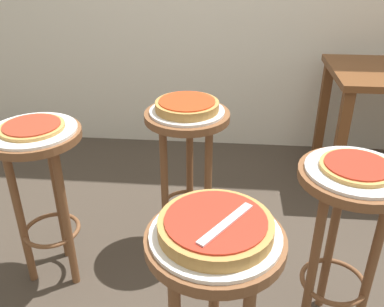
{
  "coord_description": "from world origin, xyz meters",
  "views": [
    {
      "loc": [
        0.02,
        -1.4,
        1.5
      ],
      "look_at": [
        -0.12,
        0.13,
        0.68
      ],
      "focal_mm": 39.8,
      "sensor_mm": 36.0,
      "label": 1
    }
  ],
  "objects_px": {
    "pizza_leftside": "(32,127)",
    "pizza_server_knife": "(226,223)",
    "pizza_foreground": "(214,226)",
    "stool_middle": "(346,219)",
    "stool_foreground": "(212,290)",
    "serving_plate_middle": "(356,171)",
    "stool_leftside": "(41,173)",
    "serving_plate_rear": "(187,111)",
    "pizza_rear": "(187,105)",
    "serving_plate_foreground": "(214,235)",
    "stool_rear": "(187,152)",
    "pizza_middle": "(357,167)",
    "serving_plate_leftside": "(33,130)"
  },
  "relations": [
    {
      "from": "pizza_middle",
      "to": "pizza_leftside",
      "type": "relative_size",
      "value": 0.96
    },
    {
      "from": "pizza_foreground",
      "to": "serving_plate_leftside",
      "type": "height_order",
      "value": "pizza_foreground"
    },
    {
      "from": "pizza_foreground",
      "to": "pizza_rear",
      "type": "xyz_separation_m",
      "value": [
        -0.16,
        0.86,
        -0.0
      ]
    },
    {
      "from": "pizza_foreground",
      "to": "serving_plate_rear",
      "type": "xyz_separation_m",
      "value": [
        -0.16,
        0.86,
        -0.03
      ]
    },
    {
      "from": "pizza_foreground",
      "to": "stool_middle",
      "type": "distance_m",
      "value": 0.65
    },
    {
      "from": "pizza_middle",
      "to": "serving_plate_leftside",
      "type": "distance_m",
      "value": 1.26
    },
    {
      "from": "serving_plate_foreground",
      "to": "serving_plate_rear",
      "type": "bearing_deg",
      "value": 100.52
    },
    {
      "from": "stool_rear",
      "to": "serving_plate_rear",
      "type": "bearing_deg",
      "value": 0.0
    },
    {
      "from": "pizza_middle",
      "to": "stool_leftside",
      "type": "distance_m",
      "value": 1.28
    },
    {
      "from": "stool_foreground",
      "to": "pizza_foreground",
      "type": "xyz_separation_m",
      "value": [
        0.0,
        0.0,
        0.23
      ]
    },
    {
      "from": "pizza_rear",
      "to": "serving_plate_rear",
      "type": "bearing_deg",
      "value": 0.0
    },
    {
      "from": "serving_plate_foreground",
      "to": "stool_rear",
      "type": "relative_size",
      "value": 0.48
    },
    {
      "from": "serving_plate_middle",
      "to": "stool_leftside",
      "type": "relative_size",
      "value": 0.46
    },
    {
      "from": "pizza_foreground",
      "to": "pizza_server_knife",
      "type": "height_order",
      "value": "pizza_server_knife"
    },
    {
      "from": "stool_rear",
      "to": "stool_middle",
      "type": "bearing_deg",
      "value": -37.02
    },
    {
      "from": "pizza_foreground",
      "to": "stool_leftside",
      "type": "distance_m",
      "value": 1.01
    },
    {
      "from": "stool_middle",
      "to": "pizza_server_knife",
      "type": "xyz_separation_m",
      "value": [
        -0.44,
        -0.41,
        0.26
      ]
    },
    {
      "from": "stool_foreground",
      "to": "stool_middle",
      "type": "xyz_separation_m",
      "value": [
        0.47,
        0.39,
        0.0
      ]
    },
    {
      "from": "pizza_leftside",
      "to": "stool_foreground",
      "type": "bearing_deg",
      "value": -38.04
    },
    {
      "from": "stool_leftside",
      "to": "serving_plate_rear",
      "type": "distance_m",
      "value": 0.7
    },
    {
      "from": "pizza_middle",
      "to": "pizza_rear",
      "type": "distance_m",
      "value": 0.79
    },
    {
      "from": "serving_plate_leftside",
      "to": "pizza_leftside",
      "type": "xyz_separation_m",
      "value": [
        0.0,
        0.0,
        0.02
      ]
    },
    {
      "from": "stool_foreground",
      "to": "serving_plate_middle",
      "type": "distance_m",
      "value": 0.64
    },
    {
      "from": "pizza_leftside",
      "to": "stool_rear",
      "type": "height_order",
      "value": "pizza_leftside"
    },
    {
      "from": "stool_rear",
      "to": "pizza_foreground",
      "type": "bearing_deg",
      "value": -79.48
    },
    {
      "from": "serving_plate_rear",
      "to": "pizza_server_knife",
      "type": "height_order",
      "value": "pizza_server_knife"
    },
    {
      "from": "stool_foreground",
      "to": "stool_leftside",
      "type": "bearing_deg",
      "value": 141.96
    },
    {
      "from": "pizza_leftside",
      "to": "stool_rear",
      "type": "xyz_separation_m",
      "value": [
        0.61,
        0.26,
        -0.22
      ]
    },
    {
      "from": "stool_leftside",
      "to": "stool_rear",
      "type": "height_order",
      "value": "same"
    },
    {
      "from": "stool_foreground",
      "to": "serving_plate_rear",
      "type": "relative_size",
      "value": 2.23
    },
    {
      "from": "serving_plate_rear",
      "to": "pizza_rear",
      "type": "xyz_separation_m",
      "value": [
        0.0,
        0.0,
        0.03
      ]
    },
    {
      "from": "stool_middle",
      "to": "stool_leftside",
      "type": "height_order",
      "value": "same"
    },
    {
      "from": "pizza_foreground",
      "to": "pizza_server_knife",
      "type": "xyz_separation_m",
      "value": [
        0.03,
        -0.02,
        0.03
      ]
    },
    {
      "from": "serving_plate_foreground",
      "to": "pizza_leftside",
      "type": "relative_size",
      "value": 1.38
    },
    {
      "from": "serving_plate_foreground",
      "to": "pizza_middle",
      "type": "xyz_separation_m",
      "value": [
        0.47,
        0.39,
        0.02
      ]
    },
    {
      "from": "serving_plate_foreground",
      "to": "pizza_foreground",
      "type": "distance_m",
      "value": 0.03
    },
    {
      "from": "pizza_leftside",
      "to": "pizza_rear",
      "type": "distance_m",
      "value": 0.66
    },
    {
      "from": "serving_plate_foreground",
      "to": "stool_middle",
      "type": "bearing_deg",
      "value": 39.39
    },
    {
      "from": "serving_plate_foreground",
      "to": "serving_plate_middle",
      "type": "bearing_deg",
      "value": 39.39
    },
    {
      "from": "serving_plate_foreground",
      "to": "pizza_foreground",
      "type": "bearing_deg",
      "value": 89.55
    },
    {
      "from": "serving_plate_foreground",
      "to": "pizza_server_knife",
      "type": "distance_m",
      "value": 0.07
    },
    {
      "from": "pizza_leftside",
      "to": "pizza_server_knife",
      "type": "relative_size",
      "value": 1.19
    },
    {
      "from": "serving_plate_leftside",
      "to": "pizza_rear",
      "type": "bearing_deg",
      "value": 22.94
    },
    {
      "from": "pizza_rear",
      "to": "serving_plate_foreground",
      "type": "bearing_deg",
      "value": -79.48
    },
    {
      "from": "stool_rear",
      "to": "serving_plate_foreground",
      "type": "bearing_deg",
      "value": -79.48
    },
    {
      "from": "serving_plate_foreground",
      "to": "stool_leftside",
      "type": "bearing_deg",
      "value": 141.96
    },
    {
      "from": "pizza_foreground",
      "to": "pizza_leftside",
      "type": "height_order",
      "value": "pizza_foreground"
    },
    {
      "from": "serving_plate_rear",
      "to": "serving_plate_middle",
      "type": "bearing_deg",
      "value": -37.02
    },
    {
      "from": "stool_foreground",
      "to": "pizza_rear",
      "type": "relative_size",
      "value": 2.63
    },
    {
      "from": "pizza_leftside",
      "to": "serving_plate_middle",
      "type": "bearing_deg",
      "value": -9.91
    }
  ]
}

